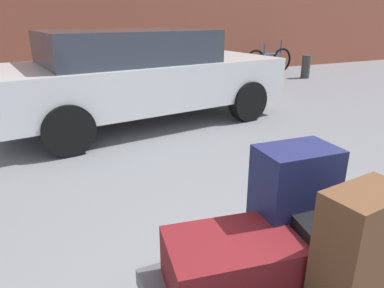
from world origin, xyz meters
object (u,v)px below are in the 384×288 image
(suitcase_navy_center, at_px, (293,200))
(parked_car, at_px, (140,74))
(bollard_kerb_far, at_px, (306,67))
(suitcase_maroon_front_right, at_px, (232,262))
(suitcase_brown_rear_left, at_px, (358,253))
(bollard_kerb_mid, at_px, (255,70))
(duffel_bag_black_stacked_top, at_px, (342,241))
(bollard_kerb_near, at_px, (211,74))
(bicycle_leaning, at_px, (269,61))

(suitcase_navy_center, bearing_deg, parked_car, 89.18)
(bollard_kerb_far, bearing_deg, suitcase_maroon_front_right, -134.64)
(suitcase_navy_center, bearing_deg, suitcase_brown_rear_left, -91.12)
(suitcase_maroon_front_right, bearing_deg, parked_car, 88.20)
(bollard_kerb_far, bearing_deg, bollard_kerb_mid, 180.00)
(duffel_bag_black_stacked_top, distance_m, suitcase_navy_center, 0.32)
(bollard_kerb_near, bearing_deg, suitcase_brown_rear_left, -113.15)
(suitcase_maroon_front_right, relative_size, bollard_kerb_near, 1.03)
(suitcase_navy_center, relative_size, bollard_kerb_near, 1.00)
(bicycle_leaning, height_order, bollard_kerb_far, bicycle_leaning)
(suitcase_brown_rear_left, height_order, bollard_kerb_mid, suitcase_brown_rear_left)
(suitcase_brown_rear_left, xyz_separation_m, bollard_kerb_near, (2.83, 6.62, -0.33))
(duffel_bag_black_stacked_top, height_order, parked_car, parked_car)
(suitcase_navy_center, height_order, bollard_kerb_near, suitcase_navy_center)
(bicycle_leaning, distance_m, bollard_kerb_near, 2.76)
(bicycle_leaning, bearing_deg, bollard_kerb_far, -69.06)
(suitcase_brown_rear_left, distance_m, bollard_kerb_near, 7.21)
(suitcase_navy_center, relative_size, bollard_kerb_mid, 1.00)
(bollard_kerb_far, bearing_deg, suitcase_navy_center, -133.00)
(suitcase_maroon_front_right, distance_m, bicycle_leaning, 9.35)
(bollard_kerb_near, height_order, bollard_kerb_far, same)
(duffel_bag_black_stacked_top, distance_m, bollard_kerb_far, 8.50)
(suitcase_brown_rear_left, xyz_separation_m, bollard_kerb_far, (5.78, 6.62, -0.33))
(suitcase_navy_center, bearing_deg, bollard_kerb_near, 69.97)
(bicycle_leaning, relative_size, bollard_kerb_far, 2.84)
(bicycle_leaning, bearing_deg, suitcase_navy_center, -126.21)
(suitcase_navy_center, xyz_separation_m, bicycle_leaning, (5.31, 7.25, -0.28))
(parked_car, bearing_deg, bollard_kerb_far, 22.12)
(suitcase_maroon_front_right, bearing_deg, suitcase_brown_rear_left, -31.75)
(bicycle_leaning, height_order, bollard_kerb_near, bicycle_leaning)
(parked_car, bearing_deg, duffel_bag_black_stacked_top, -92.99)
(suitcase_brown_rear_left, height_order, bollard_kerb_far, suitcase_brown_rear_left)
(bollard_kerb_mid, bearing_deg, parked_car, -149.44)
(suitcase_maroon_front_right, bearing_deg, bollard_kerb_far, 54.80)
(duffel_bag_black_stacked_top, xyz_separation_m, bollard_kerb_near, (2.65, 6.39, -0.19))
(suitcase_brown_rear_left, xyz_separation_m, parked_car, (0.40, 4.44, 0.12))
(parked_car, xyz_separation_m, bicycle_leaning, (4.95, 3.29, -0.39))
(bollard_kerb_mid, bearing_deg, bollard_kerb_near, 180.00)
(suitcase_navy_center, height_order, parked_car, parked_car)
(bicycle_leaning, height_order, bollard_kerb_mid, bicycle_leaning)
(bollard_kerb_far, bearing_deg, parked_car, -157.88)
(parked_car, height_order, bollard_kerb_mid, parked_car)
(suitcase_brown_rear_left, height_order, suitcase_maroon_front_right, suitcase_brown_rear_left)
(suitcase_navy_center, height_order, bollard_kerb_mid, suitcase_navy_center)
(parked_car, bearing_deg, bollard_kerb_near, 41.99)
(suitcase_maroon_front_right, relative_size, suitcase_navy_center, 1.03)
(suitcase_brown_rear_left, bearing_deg, suitcase_maroon_front_right, 132.83)
(duffel_bag_black_stacked_top, bearing_deg, bollard_kerb_mid, 71.49)
(suitcase_maroon_front_right, relative_size, bollard_kerb_mid, 1.03)
(suitcase_brown_rear_left, bearing_deg, bollard_kerb_mid, 52.23)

